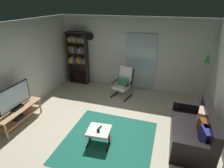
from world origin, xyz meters
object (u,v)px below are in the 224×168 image
at_px(leather_sofa, 194,131).
at_px(television, 14,98).
at_px(tv_remote, 100,128).
at_px(lounge_armchair, 124,81).
at_px(floor_lamp_by_shelf, 206,64).
at_px(bookshelf_near_tv, 78,55).
at_px(wall_clock, 90,36).
at_px(tv_stand, 18,114).
at_px(cell_phone, 98,131).
at_px(ottoman, 99,132).

bearing_deg(leather_sofa, television, -171.35).
bearing_deg(television, tv_remote, 0.76).
distance_m(lounge_armchair, tv_remote, 2.42).
relative_size(tv_remote, floor_lamp_by_shelf, 0.08).
xyz_separation_m(television, floor_lamp_by_shelf, (4.67, 2.29, 0.66)).
height_order(bookshelf_near_tv, wall_clock, bookshelf_near_tv).
xyz_separation_m(tv_stand, lounge_armchair, (2.28, 2.45, 0.22)).
bearing_deg(cell_phone, tv_remote, 68.45).
distance_m(cell_phone, wall_clock, 3.92).
xyz_separation_m(tv_stand, television, (0.00, 0.01, 0.47)).
bearing_deg(bookshelf_near_tv, floor_lamp_by_shelf, -9.34).
relative_size(leather_sofa, wall_clock, 5.89).
bearing_deg(television, cell_phone, -2.06).
relative_size(leather_sofa, floor_lamp_by_shelf, 0.96).
height_order(television, cell_phone, television).
distance_m(television, leather_sofa, 4.52).
relative_size(tv_stand, tv_remote, 9.31).
xyz_separation_m(television, leather_sofa, (4.44, 0.68, -0.47)).
bearing_deg(television, tv_stand, -100.27).
relative_size(television, ottoman, 1.84).
height_order(tv_stand, television, television).
height_order(bookshelf_near_tv, floor_lamp_by_shelf, bookshelf_near_tv).
relative_size(cell_phone, wall_clock, 0.48).
relative_size(cell_phone, floor_lamp_by_shelf, 0.08).
bearing_deg(wall_clock, cell_phone, -64.02).
bearing_deg(lounge_armchair, bookshelf_near_tv, 164.20).
height_order(tv_remote, cell_phone, tv_remote).
relative_size(lounge_armchair, ottoman, 1.82).
xyz_separation_m(television, tv_remote, (2.35, 0.03, -0.40)).
xyz_separation_m(television, wall_clock, (0.76, 3.18, 1.06)).
xyz_separation_m(bookshelf_near_tv, floor_lamp_by_shelf, (4.39, -0.72, 0.30)).
bearing_deg(cell_phone, tv_stand, 155.80).
height_order(tv_stand, tv_remote, tv_stand).
relative_size(tv_stand, bookshelf_near_tv, 0.66).
bearing_deg(wall_clock, tv_stand, -103.47).
bearing_deg(tv_stand, floor_lamp_by_shelf, 26.21).
distance_m(television, lounge_armchair, 3.35).
xyz_separation_m(leather_sofa, lounge_armchair, (-2.16, 1.77, 0.22)).
relative_size(television, lounge_armchair, 1.02).
bearing_deg(tv_stand, tv_remote, 1.07).
bearing_deg(leather_sofa, tv_stand, -171.20).
bearing_deg(leather_sofa, bookshelf_near_tv, 150.73).
bearing_deg(lounge_armchair, ottoman, -88.37).
height_order(leather_sofa, lounge_armchair, lounge_armchair).
distance_m(floor_lamp_by_shelf, wall_clock, 4.02).
relative_size(bookshelf_near_tv, floor_lamp_by_shelf, 1.14).
bearing_deg(ottoman, bookshelf_near_tv, 124.26).
distance_m(cell_phone, floor_lamp_by_shelf, 3.48).
height_order(bookshelf_near_tv, cell_phone, bookshelf_near_tv).
bearing_deg(cell_phone, floor_lamp_by_shelf, 23.25).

